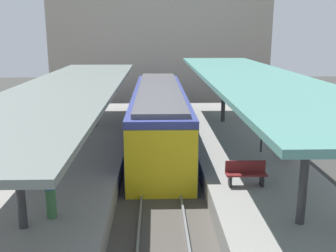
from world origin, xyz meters
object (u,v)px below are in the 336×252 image
Objects in this scene: litter_bin at (289,149)px; passenger_near_bench at (95,110)px; commuter_train at (159,116)px; platform_sign at (263,116)px; passenger_far_end at (50,188)px; platform_bench at (246,173)px.

litter_bin is 10.83m from passenger_near_bench.
commuter_train is 8.17× the size of passenger_near_bench.
platform_sign is 1.28× the size of passenger_far_end.
commuter_train is 10.56× the size of platform_bench.
litter_bin is 9.97m from passenger_far_end.
passenger_far_end is at bearing -149.45° from litter_bin.
passenger_near_bench is (-3.60, 0.77, 0.22)m from commuter_train.
litter_bin is (0.94, -0.92, -1.22)m from platform_sign.
litter_bin is at bearing -44.12° from commuter_train.
commuter_train is 3.69m from passenger_near_bench.
platform_sign is at bearing 135.68° from litter_bin.
platform_bench is at bearing -53.75° from passenger_near_bench.
passenger_near_bench is at bearing 92.22° from passenger_far_end.
passenger_near_bench is (-8.06, 5.08, -0.68)m from platform_sign.
litter_bin is 0.46× the size of passenger_far_end.
passenger_far_end reaches higher than platform_bench.
commuter_train is 6.69× the size of platform_sign.
platform_bench is 1.75× the size of litter_bin.
passenger_near_bench reaches higher than litter_bin.
passenger_near_bench is 1.05× the size of passenger_far_end.
passenger_far_end is at bearing -160.17° from platform_bench.
commuter_train reaches higher than platform_bench.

